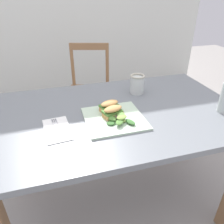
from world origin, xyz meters
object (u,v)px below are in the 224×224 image
Objects in this scene: plate_lunch at (114,118)px; mason_jar_iced_tea at (137,85)px; sandwich_half_back at (109,106)px; fork_on_napkin at (57,127)px; dining_table at (117,130)px; sandwich_half_front at (113,111)px; chair_wooden_far at (90,91)px.

mason_jar_iced_tea reaches higher than plate_lunch.
fork_on_napkin is (-0.28, -0.08, -0.03)m from sandwich_half_back.
dining_table is 4.61× the size of plate_lunch.
sandwich_half_front is at bearing -90.16° from sandwich_half_back.
dining_table is 0.36m from fork_on_napkin.
dining_table is at bearing -91.10° from chair_wooden_far.
sandwich_half_back is (-0.04, -0.00, 0.16)m from dining_table.
sandwich_half_back reaches higher than plate_lunch.
fork_on_napkin is at bearing -152.52° from mason_jar_iced_tea.
sandwich_half_front is at bearing -93.52° from chair_wooden_far.
sandwich_half_back is at bearing -140.48° from mason_jar_iced_tea.
plate_lunch is at bearing -87.54° from sandwich_half_back.
plate_lunch is at bearing -0.15° from fork_on_napkin.
chair_wooden_far is 7.75× the size of sandwich_half_back.
sandwich_half_front is at bearing -124.09° from dining_table.
plate_lunch is (-0.04, -0.08, 0.13)m from dining_table.
mason_jar_iced_tea is (0.23, 0.27, 0.05)m from plate_lunch.
sandwich_half_front is at bearing -132.35° from mason_jar_iced_tea.
mason_jar_iced_tea is at bearing 47.65° from sandwich_half_front.
chair_wooden_far is 1.07m from sandwich_half_front.
fork_on_napkin is at bearing -166.54° from dining_table.
chair_wooden_far is 1.07m from plate_lunch.
mason_jar_iced_tea is at bearing -77.42° from chair_wooden_far.
sandwich_half_back reaches higher than fork_on_napkin.
dining_table is 0.16m from plate_lunch.
chair_wooden_far reaches higher than dining_table.
mason_jar_iced_tea reaches higher than sandwich_half_front.
chair_wooden_far is at bearing 86.72° from plate_lunch.
fork_on_napkin is at bearing -164.94° from sandwich_half_back.
sandwich_half_back is 0.30m from mason_jar_iced_tea.
chair_wooden_far reaches higher than sandwich_half_front.
sandwich_half_front is 0.96× the size of mason_jar_iced_tea.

